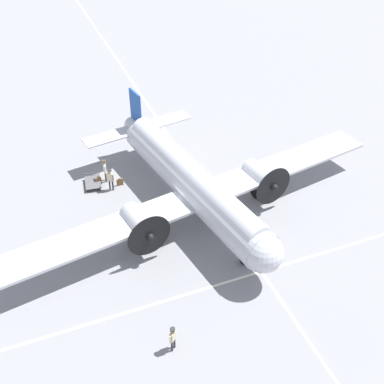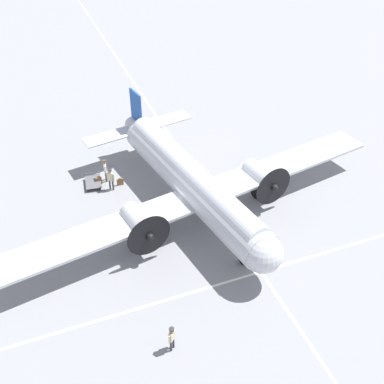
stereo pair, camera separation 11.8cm
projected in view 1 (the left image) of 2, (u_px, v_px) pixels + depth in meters
ground_plane at (192, 210)px, 33.43m from camera, size 300.00×300.00×0.00m
apron_line_eastwest at (235, 280)px, 28.34m from camera, size 120.00×0.16×0.01m
apron_line_northsouth at (215, 204)px, 33.94m from camera, size 0.16×120.00×0.01m
airliner_main at (195, 185)px, 31.67m from camera, size 27.48×18.10×5.55m
crew_foreground at (173, 336)px, 24.00m from camera, size 0.45×0.39×1.65m
passenger_boarding at (110, 177)px, 34.61m from camera, size 0.49×0.42×1.78m
ramp_agent at (105, 168)px, 35.46m from camera, size 0.33×0.62×1.83m
suitcase_near_door at (120, 182)px, 35.57m from camera, size 0.48×0.14×0.58m
suitcase_upright_spare at (99, 181)px, 35.65m from camera, size 0.43×0.17×0.60m
baggage_cart at (93, 182)px, 35.56m from camera, size 1.33×1.88×0.56m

